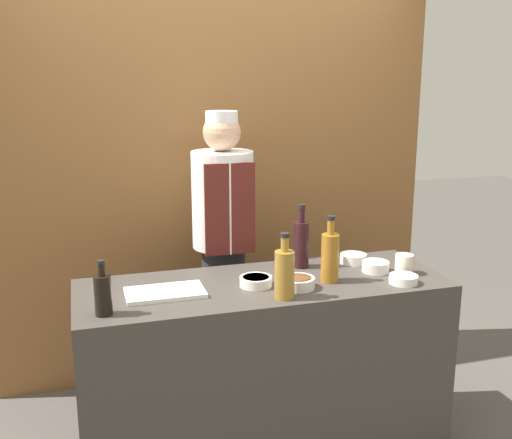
{
  "coord_description": "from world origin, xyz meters",
  "views": [
    {
      "loc": [
        -0.81,
        -2.57,
        1.86
      ],
      "look_at": [
        0.0,
        0.13,
        1.18
      ],
      "focal_mm": 42.0,
      "sensor_mm": 36.0,
      "label": 1
    }
  ],
  "objects_px": {
    "bottle_vinegar": "(284,273)",
    "bottle_soy": "(103,294)",
    "sauce_bowl_orange": "(353,258)",
    "chef_center": "(223,250)",
    "bottle_wine": "(301,243)",
    "bottle_amber": "(330,256)",
    "sauce_bowl_white": "(375,266)",
    "sauce_bowl_brown": "(298,282)",
    "cup_cream": "(404,264)",
    "sauce_bowl_yellow": "(256,281)",
    "cutting_board": "(165,293)",
    "sauce_bowl_green": "(403,279)"
  },
  "relations": [
    {
      "from": "bottle_amber",
      "to": "bottle_vinegar",
      "type": "distance_m",
      "value": 0.32
    },
    {
      "from": "sauce_bowl_yellow",
      "to": "bottle_vinegar",
      "type": "height_order",
      "value": "bottle_vinegar"
    },
    {
      "from": "sauce_bowl_brown",
      "to": "cup_cream",
      "type": "bearing_deg",
      "value": 4.08
    },
    {
      "from": "sauce_bowl_brown",
      "to": "cup_cream",
      "type": "relative_size",
      "value": 1.61
    },
    {
      "from": "sauce_bowl_brown",
      "to": "bottle_amber",
      "type": "height_order",
      "value": "bottle_amber"
    },
    {
      "from": "sauce_bowl_brown",
      "to": "chef_center",
      "type": "relative_size",
      "value": 0.1
    },
    {
      "from": "sauce_bowl_yellow",
      "to": "cutting_board",
      "type": "xyz_separation_m",
      "value": [
        -0.42,
        0.01,
        -0.02
      ]
    },
    {
      "from": "bottle_vinegar",
      "to": "bottle_soy",
      "type": "relative_size",
      "value": 1.27
    },
    {
      "from": "sauce_bowl_orange",
      "to": "bottle_soy",
      "type": "bearing_deg",
      "value": -165.08
    },
    {
      "from": "sauce_bowl_brown",
      "to": "bottle_amber",
      "type": "bearing_deg",
      "value": 13.45
    },
    {
      "from": "sauce_bowl_yellow",
      "to": "bottle_soy",
      "type": "height_order",
      "value": "bottle_soy"
    },
    {
      "from": "bottle_amber",
      "to": "chef_center",
      "type": "height_order",
      "value": "chef_center"
    },
    {
      "from": "bottle_soy",
      "to": "bottle_vinegar",
      "type": "bearing_deg",
      "value": -2.47
    },
    {
      "from": "sauce_bowl_white",
      "to": "sauce_bowl_yellow",
      "type": "height_order",
      "value": "sauce_bowl_white"
    },
    {
      "from": "sauce_bowl_orange",
      "to": "chef_center",
      "type": "distance_m",
      "value": 0.72
    },
    {
      "from": "bottle_amber",
      "to": "bottle_wine",
      "type": "bearing_deg",
      "value": 101.29
    },
    {
      "from": "sauce_bowl_brown",
      "to": "cup_cream",
      "type": "distance_m",
      "value": 0.58
    },
    {
      "from": "bottle_wine",
      "to": "bottle_amber",
      "type": "height_order",
      "value": "bottle_wine"
    },
    {
      "from": "sauce_bowl_white",
      "to": "bottle_amber",
      "type": "xyz_separation_m",
      "value": [
        -0.28,
        -0.07,
        0.1
      ]
    },
    {
      "from": "sauce_bowl_brown",
      "to": "chef_center",
      "type": "xyz_separation_m",
      "value": [
        -0.19,
        0.67,
        -0.02
      ]
    },
    {
      "from": "sauce_bowl_brown",
      "to": "bottle_soy",
      "type": "xyz_separation_m",
      "value": [
        -0.87,
        -0.07,
        0.06
      ]
    },
    {
      "from": "bottle_wine",
      "to": "bottle_vinegar",
      "type": "xyz_separation_m",
      "value": [
        -0.23,
        -0.39,
        -0.01
      ]
    },
    {
      "from": "cutting_board",
      "to": "bottle_wine",
      "type": "bearing_deg",
      "value": 15.47
    },
    {
      "from": "bottle_amber",
      "to": "bottle_vinegar",
      "type": "bearing_deg",
      "value": -152.53
    },
    {
      "from": "sauce_bowl_green",
      "to": "cutting_board",
      "type": "bearing_deg",
      "value": 171.08
    },
    {
      "from": "sauce_bowl_white",
      "to": "sauce_bowl_orange",
      "type": "bearing_deg",
      "value": 104.44
    },
    {
      "from": "bottle_vinegar",
      "to": "cup_cream",
      "type": "bearing_deg",
      "value": 11.97
    },
    {
      "from": "sauce_bowl_white",
      "to": "sauce_bowl_orange",
      "type": "distance_m",
      "value": 0.17
    },
    {
      "from": "cutting_board",
      "to": "bottle_amber",
      "type": "relative_size",
      "value": 1.09
    },
    {
      "from": "bottle_wine",
      "to": "bottle_vinegar",
      "type": "distance_m",
      "value": 0.46
    },
    {
      "from": "sauce_bowl_yellow",
      "to": "bottle_wine",
      "type": "xyz_separation_m",
      "value": [
        0.31,
        0.21,
        0.1
      ]
    },
    {
      "from": "sauce_bowl_white",
      "to": "bottle_vinegar",
      "type": "xyz_separation_m",
      "value": [
        -0.56,
        -0.21,
        0.09
      ]
    },
    {
      "from": "bottle_vinegar",
      "to": "cup_cream",
      "type": "xyz_separation_m",
      "value": [
        0.68,
        0.14,
        -0.07
      ]
    },
    {
      "from": "sauce_bowl_orange",
      "to": "bottle_amber",
      "type": "distance_m",
      "value": 0.35
    },
    {
      "from": "sauce_bowl_brown",
      "to": "bottle_wine",
      "type": "xyz_separation_m",
      "value": [
        0.13,
        0.29,
        0.1
      ]
    },
    {
      "from": "sauce_bowl_brown",
      "to": "cutting_board",
      "type": "distance_m",
      "value": 0.61
    },
    {
      "from": "sauce_bowl_orange",
      "to": "sauce_bowl_white",
      "type": "bearing_deg",
      "value": -75.56
    },
    {
      "from": "sauce_bowl_white",
      "to": "cup_cream",
      "type": "xyz_separation_m",
      "value": [
        0.12,
        -0.07,
        0.02
      ]
    },
    {
      "from": "sauce_bowl_orange",
      "to": "bottle_wine",
      "type": "relative_size",
      "value": 0.42
    },
    {
      "from": "sauce_bowl_white",
      "to": "sauce_bowl_brown",
      "type": "bearing_deg",
      "value": -166.47
    },
    {
      "from": "sauce_bowl_white",
      "to": "chef_center",
      "type": "height_order",
      "value": "chef_center"
    },
    {
      "from": "sauce_bowl_orange",
      "to": "bottle_vinegar",
      "type": "relative_size",
      "value": 0.46
    },
    {
      "from": "bottle_soy",
      "to": "sauce_bowl_white",
      "type": "bearing_deg",
      "value": 7.68
    },
    {
      "from": "bottle_vinegar",
      "to": "bottle_soy",
      "type": "xyz_separation_m",
      "value": [
        -0.77,
        0.03,
        -0.02
      ]
    },
    {
      "from": "bottle_vinegar",
      "to": "cutting_board",
      "type": "bearing_deg",
      "value": 158.92
    },
    {
      "from": "bottle_wine",
      "to": "bottle_soy",
      "type": "xyz_separation_m",
      "value": [
        -1.0,
        -0.36,
        -0.04
      ]
    },
    {
      "from": "bottle_vinegar",
      "to": "chef_center",
      "type": "height_order",
      "value": "chef_center"
    },
    {
      "from": "sauce_bowl_orange",
      "to": "bottle_soy",
      "type": "xyz_separation_m",
      "value": [
        -1.29,
        -0.34,
        0.06
      ]
    },
    {
      "from": "sauce_bowl_yellow",
      "to": "bottle_wine",
      "type": "bearing_deg",
      "value": 34.37
    },
    {
      "from": "bottle_vinegar",
      "to": "bottle_amber",
      "type": "bearing_deg",
      "value": 27.47
    }
  ]
}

